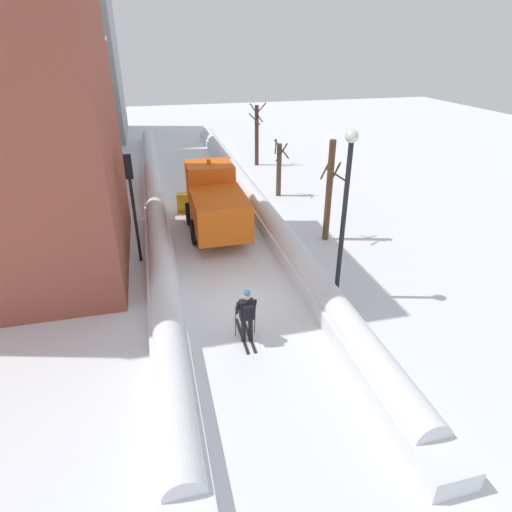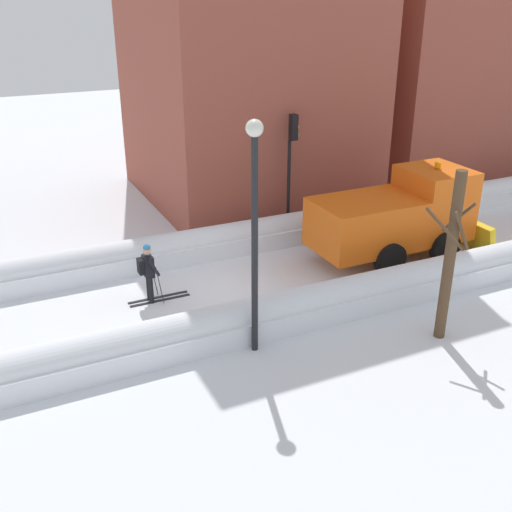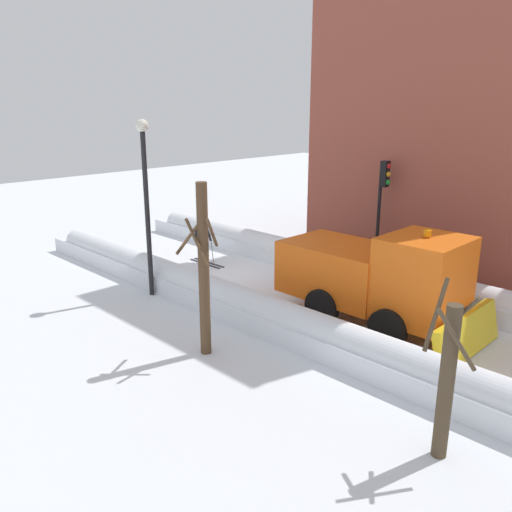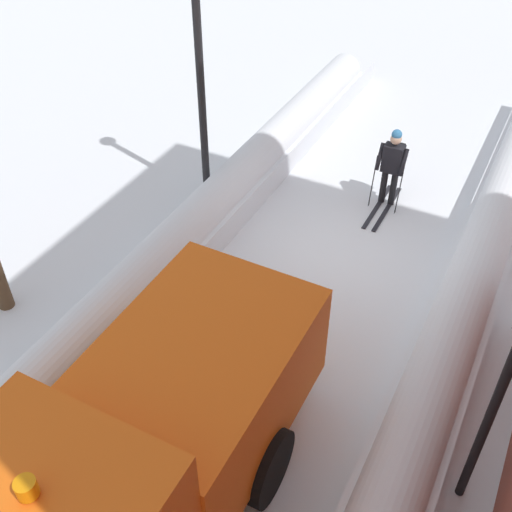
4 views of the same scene
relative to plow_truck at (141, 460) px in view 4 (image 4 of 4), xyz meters
The scene contains 3 objects.
plow_truck is the anchor object (origin of this frame).
skier 8.48m from the plow_truck, 92.75° to the right, with size 0.62×1.80×1.81m.
street_lamp 7.83m from the plow_truck, 64.65° to the right, with size 0.40×0.40×5.82m.
Camera 4 is at (-2.99, 9.33, 8.06)m, focal length 43.80 mm.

